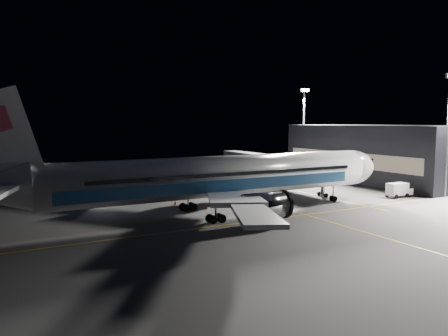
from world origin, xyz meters
TOP-DOWN VIEW (x-y plane):
  - ground at (0.00, 0.00)m, footprint 200.00×200.00m
  - guide_line_main at (10.00, 0.00)m, footprint 0.25×80.00m
  - guide_line_cross at (0.00, -6.00)m, footprint 70.00×0.25m
  - guide_line_side at (22.00, 10.00)m, footprint 0.25×40.00m
  - airliner at (-1.08, 0.00)m, footprint 61.48×54.22m
  - terminal at (45.98, 14.00)m, footprint 18.12×40.00m
  - jet_bridge at (22.00, 18.06)m, footprint 3.60×34.40m
  - floodlight_mast_north at (40.00, 31.99)m, footprint 2.40×0.68m
  - service_truck at (32.95, -2.45)m, footprint 4.80×2.20m
  - baggage_tug at (-11.99, 19.28)m, footprint 2.48×2.00m
  - safety_cone_a at (5.15, 9.33)m, footprint 0.38×0.38m
  - safety_cone_b at (-0.23, 4.00)m, footprint 0.40×0.40m
  - safety_cone_c at (-2.92, 9.43)m, footprint 0.44×0.44m

SIDE VIEW (x-z plane):
  - ground at x=0.00m, z-range 0.00..0.00m
  - guide_line_main at x=10.00m, z-range 0.00..0.01m
  - guide_line_cross at x=0.00m, z-range 0.00..0.01m
  - guide_line_side at x=22.00m, z-range 0.00..0.01m
  - safety_cone_a at x=5.15m, z-range 0.00..0.57m
  - safety_cone_b at x=-0.23m, z-range 0.00..0.60m
  - safety_cone_c at x=-2.92m, z-range 0.00..0.66m
  - baggage_tug at x=-11.99m, z-range -0.07..1.71m
  - service_truck at x=32.95m, z-range 0.09..2.52m
  - jet_bridge at x=22.00m, z-range 1.43..7.73m
  - airliner at x=-1.08m, z-range -3.16..13.48m
  - terminal at x=45.98m, z-range 0.00..12.00m
  - floodlight_mast_north at x=40.00m, z-range 2.02..22.72m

